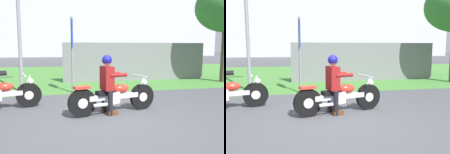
% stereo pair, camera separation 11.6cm
% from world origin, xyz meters
% --- Properties ---
extents(ground, '(120.00, 120.00, 0.00)m').
position_xyz_m(ground, '(0.00, 0.00, 0.00)').
color(ground, '#4C4C51').
extents(grass_verge, '(60.00, 12.00, 0.01)m').
position_xyz_m(grass_verge, '(0.00, 9.11, 0.00)').
color(grass_verge, '#478438').
rests_on(grass_verge, ground).
extents(stadium_facade, '(54.99, 8.00, 12.01)m').
position_xyz_m(stadium_facade, '(1.37, 39.36, 6.00)').
color(stadium_facade, silver).
rests_on(stadium_facade, ground).
extents(motorcycle_lead, '(2.23, 0.80, 0.88)m').
position_xyz_m(motorcycle_lead, '(0.36, 0.59, 0.40)').
color(motorcycle_lead, black).
rests_on(motorcycle_lead, ground).
extents(rider_lead, '(0.62, 0.54, 1.41)m').
position_xyz_m(rider_lead, '(0.19, 0.56, 0.82)').
color(rider_lead, black).
rests_on(rider_lead, ground).
extents(sign_banner, '(0.08, 0.60, 2.60)m').
position_xyz_m(sign_banner, '(-0.46, 3.34, 1.72)').
color(sign_banner, gray).
rests_on(sign_banner, ground).
extents(fence_segment, '(7.00, 0.06, 1.80)m').
position_xyz_m(fence_segment, '(2.75, 5.81, 0.90)').
color(fence_segment, slate).
rests_on(fence_segment, ground).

